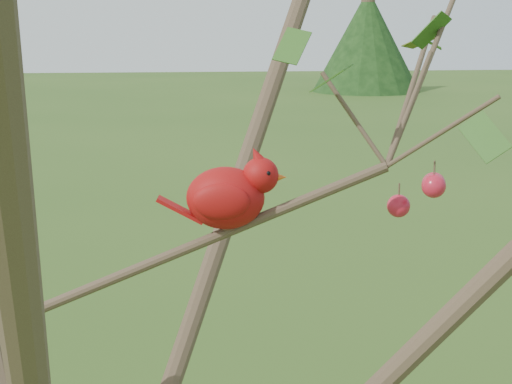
% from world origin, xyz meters
% --- Properties ---
extents(crabapple_tree, '(2.35, 2.05, 2.95)m').
position_xyz_m(crabapple_tree, '(0.03, -0.02, 2.12)').
color(crabapple_tree, '#453325').
rests_on(crabapple_tree, ground).
extents(cardinal, '(0.21, 0.12, 0.15)m').
position_xyz_m(cardinal, '(0.29, 0.07, 2.15)').
color(cardinal, '#A6100E').
rests_on(cardinal, ground).
extents(distant_trees, '(43.78, 10.00, 3.67)m').
position_xyz_m(distant_trees, '(1.11, 25.05, 1.55)').
color(distant_trees, '#453325').
rests_on(distant_trees, ground).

